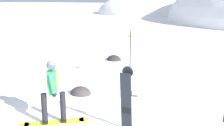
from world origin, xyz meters
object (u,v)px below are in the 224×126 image
Objects in this scene: spare_snowboard at (126,99)px; rock_dark at (81,94)px; snowboarder_main at (53,90)px; rock_mid at (114,60)px; piste_marker_far at (130,52)px.

rock_dark is at bearing 144.81° from spare_snowboard.
snowboarder_main reaches higher than rock_mid.
rock_dark is at bearing -77.59° from rock_mid.
spare_snowboard is at bearing -69.60° from piste_marker_far.
spare_snowboard is (1.89, 0.43, -0.08)m from snowboarder_main.
rock_dark is 5.22m from rock_mid.
snowboarder_main is 4.30m from piste_marker_far.
piste_marker_far is (-1.43, 3.83, 0.33)m from spare_snowboard.
snowboarder_main is 2.33× the size of rock_dark.
spare_snowboard reaches higher than rock_dark.
piste_marker_far is at bearing 110.40° from spare_snowboard.
spare_snowboard is at bearing -62.54° from rock_mid.
piste_marker_far reaches higher than rock_mid.
spare_snowboard is at bearing 12.92° from snowboarder_main.
rock_mid is (-3.53, 6.79, -0.84)m from spare_snowboard.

